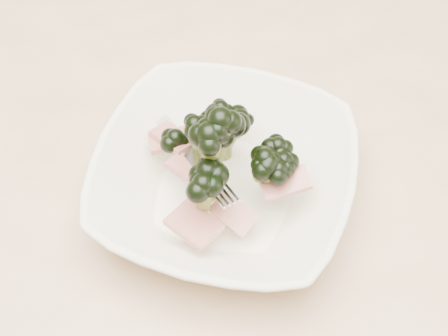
# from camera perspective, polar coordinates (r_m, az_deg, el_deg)

# --- Properties ---
(dining_table) EXTENTS (1.20, 0.80, 0.75)m
(dining_table) POSITION_cam_1_polar(r_m,az_deg,el_deg) (0.73, -7.15, -9.51)
(dining_table) COLOR tan
(dining_table) RESTS_ON ground
(broccoli_dish) EXTENTS (0.32, 0.32, 0.14)m
(broccoli_dish) POSITION_cam_1_polar(r_m,az_deg,el_deg) (0.62, 0.04, -0.53)
(broccoli_dish) COLOR #ECE3C8
(broccoli_dish) RESTS_ON dining_table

